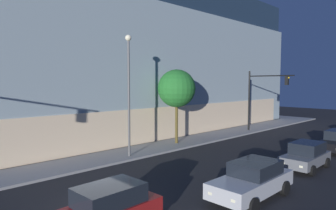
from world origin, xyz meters
The scene contains 8 objects.
ground_plane centered at (0.00, 0.00, 0.00)m, with size 120.00×120.00×0.00m, color black.
modern_building centered at (15.93, 22.44, 7.97)m, with size 40.16×27.27×16.11m.
traffic_light_far_corner centered at (23.06, 5.01, 4.50)m, with size 0.36×5.00×6.55m.
street_lamp_sidewalk centered at (6.25, 6.21, 5.50)m, with size 0.44×0.44×8.61m.
sidewalk_tree centered at (12.07, 7.12, 4.91)m, with size 3.28×3.28×6.42m.
car_red centered at (-0.92, -1.86, 0.87)m, with size 4.43×2.10×1.69m.
car_silver centered at (5.88, -3.85, 0.87)m, with size 4.82×2.17×1.70m.
car_grey centered at (12.67, -3.68, 0.83)m, with size 4.05×2.04×1.64m.
Camera 1 is at (-6.57, -10.94, 5.39)m, focal length 32.05 mm.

